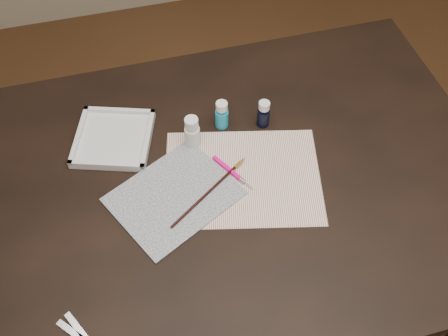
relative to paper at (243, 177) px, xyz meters
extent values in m
cube|color=#422614|center=(-0.05, 0.00, -0.76)|extent=(3.50, 3.50, 0.02)
cube|color=black|center=(-0.05, 0.00, -0.38)|extent=(1.30, 0.90, 0.75)
cube|color=white|center=(0.00, 0.00, 0.00)|extent=(0.42, 0.35, 0.00)
cube|color=black|center=(-0.17, -0.01, 0.00)|extent=(0.33, 0.31, 0.00)
cylinder|color=white|center=(-0.09, 0.13, 0.04)|extent=(0.04, 0.04, 0.09)
cylinder|color=#1787B1|center=(-0.01, 0.17, 0.04)|extent=(0.03, 0.03, 0.08)
cylinder|color=black|center=(0.10, 0.15, 0.04)|extent=(0.04, 0.04, 0.08)
cube|color=silver|center=(-0.28, 0.19, 0.01)|extent=(0.23, 0.23, 0.02)
camera|label=1|loc=(-0.22, -0.64, 0.96)|focal=40.00mm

